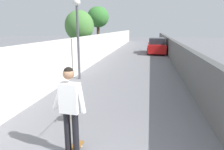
# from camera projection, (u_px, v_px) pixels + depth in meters

# --- Properties ---
(ground_plane) EXTENTS (80.00, 80.00, 0.00)m
(ground_plane) POSITION_uv_depth(u_px,v_px,m) (135.00, 60.00, 16.05)
(ground_plane) COLOR slate
(wall_left) EXTENTS (48.00, 0.30, 2.02)m
(wall_left) POSITION_uv_depth(u_px,v_px,m) (93.00, 49.00, 14.43)
(wall_left) COLOR silver
(wall_left) RESTS_ON ground
(fence_right) EXTENTS (48.00, 0.30, 1.59)m
(fence_right) POSITION_uv_depth(u_px,v_px,m) (177.00, 54.00, 13.43)
(fence_right) COLOR #4C4C4C
(fence_right) RESTS_ON ground
(tree_left_near) EXTENTS (2.21, 2.21, 3.84)m
(tree_left_near) POSITION_uv_depth(u_px,v_px,m) (79.00, 26.00, 15.24)
(tree_left_near) COLOR #473523
(tree_left_near) RESTS_ON ground
(tree_left_mid) EXTENTS (2.26, 2.26, 4.68)m
(tree_left_mid) POSITION_uv_depth(u_px,v_px,m) (98.00, 18.00, 20.78)
(tree_left_mid) COLOR #473523
(tree_left_mid) RESTS_ON ground
(lamp_post) EXTENTS (0.36, 0.36, 3.90)m
(lamp_post) POSITION_uv_depth(u_px,v_px,m) (78.00, 24.00, 9.60)
(lamp_post) COLOR #4C4C51
(lamp_post) RESTS_ON ground
(person_skateboarder) EXTENTS (0.25, 0.71, 1.77)m
(person_skateboarder) POSITION_uv_depth(u_px,v_px,m) (70.00, 104.00, 3.88)
(person_skateboarder) COLOR black
(person_skateboarder) RESTS_ON skateboard
(dog) EXTENTS (1.80, 0.80, 1.06)m
(dog) POSITION_uv_depth(u_px,v_px,m) (70.00, 111.00, 5.63)
(dog) COLOR tan
(dog) RESTS_ON ground
(car_near) EXTENTS (3.97, 1.80, 1.54)m
(car_near) POSITION_uv_depth(u_px,v_px,m) (156.00, 46.00, 20.02)
(car_near) COLOR #B71414
(car_near) RESTS_ON ground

